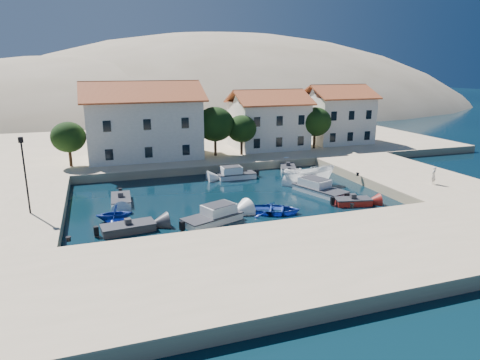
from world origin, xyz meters
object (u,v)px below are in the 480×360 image
object	(u,v)px
cabin_cruiser_east	(320,189)
building_right	(337,113)
building_mid	(268,118)
lamppost	(24,168)
pedestrian	(433,176)
boat_east	(309,185)
rowboat_south	(274,213)
building_left	(143,119)
cabin_cruiser_south	(212,217)

from	to	relation	value
cabin_cruiser_east	building_right	bearing A→B (deg)	-53.29
building_mid	lamppost	world-z (taller)	building_mid
building_right	pedestrian	size ratio (longest dim) A/B	5.33
lamppost	boat_east	xyz separation A→B (m)	(27.12, 3.59, -4.75)
building_mid	rowboat_south	world-z (taller)	building_mid
building_left	cabin_cruiser_south	size ratio (longest dim) A/B	2.68
rowboat_south	building_mid	bearing A→B (deg)	4.03
cabin_cruiser_east	boat_east	size ratio (longest dim) A/B	1.08
building_left	lamppost	bearing A→B (deg)	-119.90
rowboat_south	boat_east	bearing A→B (deg)	-19.40
building_right	boat_east	size ratio (longest dim) A/B	1.64
lamppost	pedestrian	world-z (taller)	lamppost
building_right	building_mid	bearing A→B (deg)	-175.24
building_left	building_right	bearing A→B (deg)	3.81
cabin_cruiser_south	boat_east	bearing A→B (deg)	9.09
cabin_cruiser_south	building_left	bearing A→B (deg)	74.13
building_mid	building_right	bearing A→B (deg)	4.76
building_mid	rowboat_south	size ratio (longest dim) A/B	2.29
cabin_cruiser_south	rowboat_south	size ratio (longest dim) A/B	1.20
building_left	pedestrian	bearing A→B (deg)	-42.12
rowboat_south	pedestrian	bearing A→B (deg)	-63.66
pedestrian	building_left	bearing A→B (deg)	-65.29
rowboat_south	cabin_cruiser_east	xyz separation A→B (m)	(6.81, 4.01, 0.48)
lamppost	pedestrian	distance (m)	37.66
rowboat_south	cabin_cruiser_east	world-z (taller)	cabin_cruiser_east
pedestrian	building_right	bearing A→B (deg)	-122.35
building_left	boat_east	bearing A→B (deg)	-46.41
cabin_cruiser_east	boat_east	xyz separation A→B (m)	(0.44, 3.31, -0.48)
building_mid	building_right	size ratio (longest dim) A/B	1.11
building_right	lamppost	size ratio (longest dim) A/B	1.52
rowboat_south	cabin_cruiser_south	bearing A→B (deg)	120.48
cabin_cruiser_east	boat_east	world-z (taller)	cabin_cruiser_east
building_mid	pedestrian	size ratio (longest dim) A/B	5.92
building_mid	cabin_cruiser_south	distance (m)	29.96
lamppost	cabin_cruiser_east	xyz separation A→B (m)	(26.68, 0.28, -4.28)
building_left	rowboat_south	world-z (taller)	building_left
rowboat_south	pedestrian	xyz separation A→B (m)	(17.53, 0.32, 1.89)
boat_east	pedestrian	bearing A→B (deg)	-117.47
building_right	cabin_cruiser_east	size ratio (longest dim) A/B	1.52
building_mid	cabin_cruiser_east	size ratio (longest dim) A/B	1.69
lamppost	cabin_cruiser_south	xyz separation A→B (m)	(14.10, -4.25, -4.28)
building_mid	cabin_cruiser_east	distance (m)	21.44
building_mid	boat_east	size ratio (longest dim) A/B	1.82
cabin_cruiser_east	lamppost	bearing A→B (deg)	71.62
lamppost	building_right	bearing A→B (deg)	27.93
lamppost	rowboat_south	size ratio (longest dim) A/B	1.36
rowboat_south	boat_east	xyz separation A→B (m)	(7.25, 7.32, 0.00)
boat_east	pedestrian	xyz separation A→B (m)	(10.28, -7.01, 1.89)
cabin_cruiser_east	pedestrian	size ratio (longest dim) A/B	3.51
boat_east	building_mid	bearing A→B (deg)	-0.97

